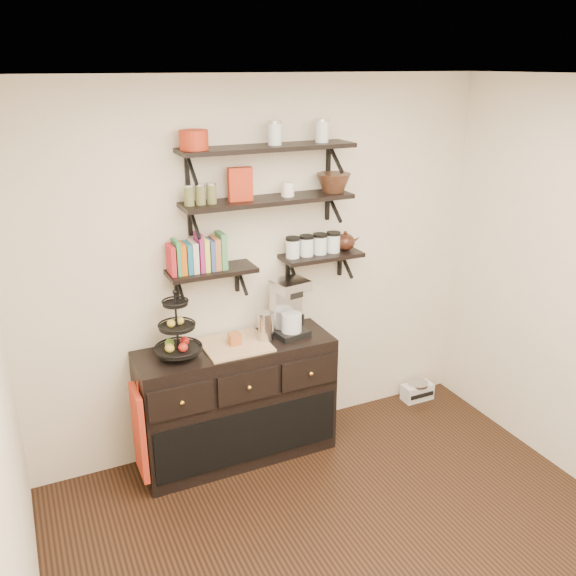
{
  "coord_description": "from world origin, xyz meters",
  "views": [
    {
      "loc": [
        -1.59,
        -2.13,
        2.76
      ],
      "look_at": [
        -0.07,
        1.15,
        1.42
      ],
      "focal_mm": 38.0,
      "sensor_mm": 36.0,
      "label": 1
    }
  ],
  "objects_px": {
    "fruit_stand": "(178,335)",
    "radio": "(417,391)",
    "sideboard": "(237,402)",
    "coffee_maker": "(289,308)"
  },
  "relations": [
    {
      "from": "fruit_stand",
      "to": "coffee_maker",
      "type": "height_order",
      "value": "fruit_stand"
    },
    {
      "from": "fruit_stand",
      "to": "coffee_maker",
      "type": "distance_m",
      "value": 0.83
    },
    {
      "from": "coffee_maker",
      "to": "sideboard",
      "type": "bearing_deg",
      "value": 174.1
    },
    {
      "from": "sideboard",
      "to": "fruit_stand",
      "type": "bearing_deg",
      "value": 179.56
    },
    {
      "from": "sideboard",
      "to": "fruit_stand",
      "type": "distance_m",
      "value": 0.73
    },
    {
      "from": "fruit_stand",
      "to": "radio",
      "type": "height_order",
      "value": "fruit_stand"
    },
    {
      "from": "sideboard",
      "to": "radio",
      "type": "height_order",
      "value": "sideboard"
    },
    {
      "from": "fruit_stand",
      "to": "sideboard",
      "type": "bearing_deg",
      "value": -0.44
    },
    {
      "from": "coffee_maker",
      "to": "radio",
      "type": "xyz_separation_m",
      "value": [
        1.27,
        0.07,
        -1.02
      ]
    },
    {
      "from": "fruit_stand",
      "to": "radio",
      "type": "bearing_deg",
      "value": 2.64
    }
  ]
}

